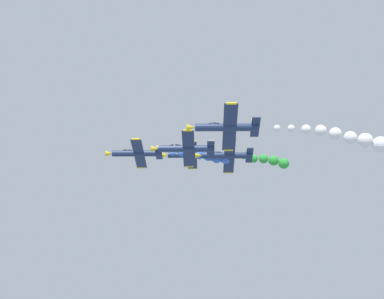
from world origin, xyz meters
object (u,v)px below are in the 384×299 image
object	(u,v)px
airplane_lead	(136,153)
airplane_right_inner	(189,155)
airplane_left_outer	(226,155)
airplane_right_outer	(226,127)
airplane_left_inner	(185,149)

from	to	relation	value
airplane_lead	airplane_right_inner	xyz separation A→B (m)	(8.26, -9.51, 0.35)
airplane_left_outer	airplane_right_outer	bearing A→B (deg)	176.87
airplane_lead	airplane_left_inner	xyz separation A→B (m)	(-8.41, -9.38, 0.03)
airplane_right_inner	airplane_left_inner	bearing A→B (deg)	179.54
airplane_right_inner	airplane_left_outer	bearing A→B (deg)	-143.16
airplane_right_inner	airplane_right_outer	xyz separation A→B (m)	(-25.73, -6.01, 1.80)
airplane_left_outer	airplane_right_inner	bearing A→B (deg)	36.84
airplane_lead	airplane_right_outer	bearing A→B (deg)	-138.39
airplane_right_inner	airplane_left_outer	world-z (taller)	airplane_right_inner
airplane_left_inner	airplane_left_outer	distance (m)	10.26
airplane_lead	airplane_right_inner	size ratio (longest dim) A/B	1.00
airplane_lead	airplane_left_inner	distance (m)	12.59
airplane_right_outer	airplane_lead	bearing A→B (deg)	41.61
airplane_lead	airplane_left_outer	xyz separation A→B (m)	(-0.96, -16.42, -0.49)
airplane_lead	airplane_left_outer	distance (m)	16.46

